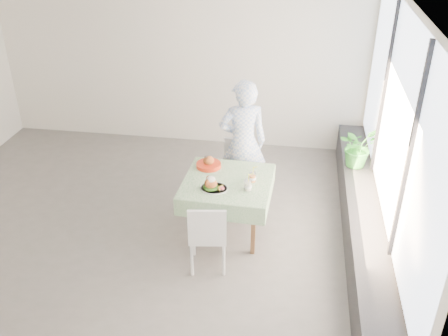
% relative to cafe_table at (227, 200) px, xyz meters
% --- Properties ---
extents(floor, '(6.00, 6.00, 0.00)m').
position_rel_cafe_table_xyz_m(floor, '(-1.15, 0.02, -0.46)').
color(floor, '#595754').
rests_on(floor, ground).
extents(wall_back, '(6.00, 0.02, 2.80)m').
position_rel_cafe_table_xyz_m(wall_back, '(-1.15, 2.52, 0.94)').
color(wall_back, silver).
rests_on(wall_back, ground).
extents(wall_front, '(6.00, 0.02, 2.80)m').
position_rel_cafe_table_xyz_m(wall_front, '(-1.15, -2.48, 0.94)').
color(wall_front, silver).
rests_on(wall_front, ground).
extents(wall_right, '(0.02, 5.00, 2.80)m').
position_rel_cafe_table_xyz_m(wall_right, '(1.85, 0.02, 0.94)').
color(wall_right, silver).
rests_on(wall_right, ground).
extents(window_pane, '(0.01, 4.80, 2.18)m').
position_rel_cafe_table_xyz_m(window_pane, '(1.82, 0.02, 1.19)').
color(window_pane, '#D1E0F9').
rests_on(window_pane, ground).
extents(window_ledge, '(0.40, 4.80, 0.50)m').
position_rel_cafe_table_xyz_m(window_ledge, '(1.65, 0.02, -0.21)').
color(window_ledge, black).
rests_on(window_ledge, ground).
extents(cafe_table, '(1.08, 1.08, 0.74)m').
position_rel_cafe_table_xyz_m(cafe_table, '(0.00, 0.00, 0.00)').
color(cafe_table, brown).
rests_on(cafe_table, ground).
extents(chair_far, '(0.42, 0.42, 0.84)m').
position_rel_cafe_table_xyz_m(chair_far, '(0.02, 0.80, -0.20)').
color(chair_far, white).
rests_on(chair_far, ground).
extents(chair_near, '(0.47, 0.47, 0.87)m').
position_rel_cafe_table_xyz_m(chair_near, '(-0.11, -0.70, -0.19)').
color(chair_near, white).
rests_on(chair_near, ground).
extents(diner, '(0.73, 0.58, 1.74)m').
position_rel_cafe_table_xyz_m(diner, '(0.09, 0.77, 0.41)').
color(diner, '#8DACE3').
rests_on(diner, ground).
extents(main_dish, '(0.32, 0.32, 0.16)m').
position_rel_cafe_table_xyz_m(main_dish, '(-0.14, -0.22, 0.34)').
color(main_dish, white).
rests_on(main_dish, cafe_table).
extents(juice_cup_orange, '(0.09, 0.09, 0.25)m').
position_rel_cafe_table_xyz_m(juice_cup_orange, '(0.30, 0.02, 0.34)').
color(juice_cup_orange, white).
rests_on(juice_cup_orange, cafe_table).
extents(juice_cup_lemonade, '(0.09, 0.09, 0.26)m').
position_rel_cafe_table_xyz_m(juice_cup_lemonade, '(0.27, -0.18, 0.34)').
color(juice_cup_lemonade, white).
rests_on(juice_cup_lemonade, cafe_table).
extents(second_dish, '(0.31, 0.31, 0.15)m').
position_rel_cafe_table_xyz_m(second_dish, '(-0.28, 0.30, 0.33)').
color(second_dish, '#B32A12').
rests_on(second_dish, cafe_table).
extents(potted_plant, '(0.67, 0.67, 0.56)m').
position_rel_cafe_table_xyz_m(potted_plant, '(1.60, 1.09, 0.32)').
color(potted_plant, '#287627').
rests_on(potted_plant, window_ledge).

